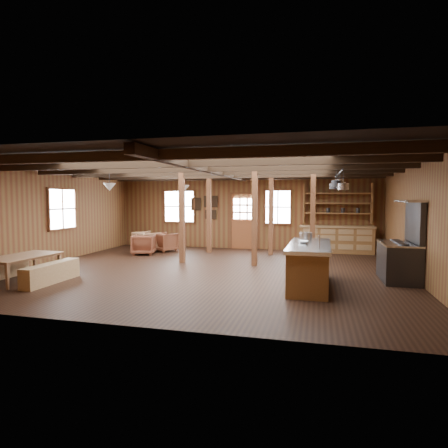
{
  "coord_description": "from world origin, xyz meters",
  "views": [
    {
      "loc": [
        2.75,
        -9.53,
        1.94
      ],
      "look_at": [
        0.26,
        0.34,
        1.23
      ],
      "focal_mm": 30.0,
      "sensor_mm": 36.0,
      "label": 1
    }
  ],
  "objects": [
    {
      "name": "counter_pot",
      "position": [
        2.48,
        -0.53,
        1.03
      ],
      "size": [
        0.31,
        0.31,
        0.19
      ],
      "primitive_type": "cylinder",
      "color": "silver",
      "rests_on": "kitchen_island"
    },
    {
      "name": "kitchen_island",
      "position": [
        2.58,
        -1.21,
        0.48
      ],
      "size": [
        0.92,
        2.51,
        1.2
      ],
      "rotation": [
        0.0,
        0.0,
        -0.02
      ],
      "color": "brown",
      "rests_on": "floor"
    },
    {
      "name": "step_stool",
      "position": [
        2.71,
        -0.08,
        0.17
      ],
      "size": [
        0.44,
        0.35,
        0.35
      ],
      "primitive_type": "cube",
      "rotation": [
        0.0,
        0.0,
        0.19
      ],
      "color": "olive",
      "rests_on": "floor"
    },
    {
      "name": "room",
      "position": [
        0.0,
        0.0,
        1.4
      ],
      "size": [
        10.04,
        9.04,
        2.84
      ],
      "color": "black",
      "rests_on": "ground"
    },
    {
      "name": "armchair_b",
      "position": [
        -2.63,
        3.04,
        0.34
      ],
      "size": [
        0.99,
        1.0,
        0.69
      ],
      "primitive_type": "imported",
      "rotation": [
        0.0,
        0.0,
        2.67
      ],
      "color": "brown",
      "rests_on": "floor"
    },
    {
      "name": "back_door",
      "position": [
        0.0,
        4.45,
        0.88
      ],
      "size": [
        1.02,
        0.08,
        2.15
      ],
      "color": "brown",
      "rests_on": "floor"
    },
    {
      "name": "timber_posts",
      "position": [
        0.52,
        2.08,
        1.4
      ],
      "size": [
        3.95,
        2.35,
        2.8
      ],
      "color": "#4D2816",
      "rests_on": "floor"
    },
    {
      "name": "pot_rack",
      "position": [
        3.24,
        0.34,
        2.28
      ],
      "size": [
        0.41,
        3.0,
        0.46
      ],
      "color": "#2E2F31",
      "rests_on": "ceiling"
    },
    {
      "name": "pendant_lamps",
      "position": [
        -2.25,
        1.0,
        2.25
      ],
      "size": [
        1.86,
        2.36,
        0.66
      ],
      "color": "#2E2F31",
      "rests_on": "ceiling"
    },
    {
      "name": "back_counter",
      "position": [
        3.4,
        4.2,
        0.6
      ],
      "size": [
        2.55,
        0.6,
        2.45
      ],
      "color": "brown",
      "rests_on": "floor"
    },
    {
      "name": "bowl",
      "position": [
        2.44,
        -1.15,
        0.97
      ],
      "size": [
        0.25,
        0.25,
        0.06
      ],
      "primitive_type": "imported",
      "rotation": [
        0.0,
        0.0,
        -0.05
      ],
      "color": "silver",
      "rests_on": "kitchen_island"
    },
    {
      "name": "ceiling_joists",
      "position": [
        0.0,
        0.18,
        2.68
      ],
      "size": [
        9.8,
        8.82,
        0.18
      ],
      "color": "black",
      "rests_on": "ceiling"
    },
    {
      "name": "notice_boards",
      "position": [
        -1.5,
        4.46,
        1.64
      ],
      "size": [
        1.08,
        0.03,
        0.9
      ],
      "color": "silver",
      "rests_on": "wall_back"
    },
    {
      "name": "armchair_c",
      "position": [
        -3.24,
        2.82,
        0.36
      ],
      "size": [
        1.08,
        1.09,
        0.73
      ],
      "primitive_type": "imported",
      "rotation": [
        0.0,
        0.0,
        2.59
      ],
      "color": "#9A6A46",
      "rests_on": "floor"
    },
    {
      "name": "commercial_range",
      "position": [
        4.65,
        -0.12,
        0.62
      ],
      "size": [
        0.79,
        1.53,
        1.89
      ],
      "color": "#2E2F31",
      "rests_on": "floor"
    },
    {
      "name": "dining_table",
      "position": [
        -3.9,
        -2.3,
        0.3
      ],
      "size": [
        1.05,
        1.76,
        0.6
      ],
      "primitive_type": "imported",
      "rotation": [
        0.0,
        0.0,
        1.51
      ],
      "color": "#916341",
      "rests_on": "floor"
    },
    {
      "name": "window_back_right",
      "position": [
        1.3,
        4.46,
        1.6
      ],
      "size": [
        1.02,
        0.06,
        1.32
      ],
      "color": "white",
      "rests_on": "wall_back"
    },
    {
      "name": "window_left",
      "position": [
        -4.96,
        0.5,
        1.6
      ],
      "size": [
        0.14,
        1.24,
        1.32
      ],
      "color": "white",
      "rests_on": "wall_back"
    },
    {
      "name": "armchair_a",
      "position": [
        -3.03,
        2.15,
        0.34
      ],
      "size": [
        0.89,
        0.9,
        0.68
      ],
      "primitive_type": "imported",
      "rotation": [
        0.0,
        0.0,
        3.39
      ],
      "color": "brown",
      "rests_on": "floor"
    },
    {
      "name": "window_back_left",
      "position": [
        -2.6,
        4.46,
        1.6
      ],
      "size": [
        1.32,
        0.06,
        1.32
      ],
      "color": "white",
      "rests_on": "wall_back"
    },
    {
      "name": "bench_aisle",
      "position": [
        -3.15,
        -2.3,
        0.23
      ],
      "size": [
        0.31,
        1.65,
        0.45
      ],
      "primitive_type": "cube",
      "color": "olive",
      "rests_on": "floor"
    }
  ]
}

